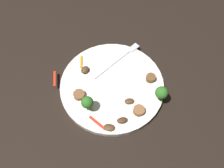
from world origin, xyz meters
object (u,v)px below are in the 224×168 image
fork (120,58)px  mushroom_2 (109,127)px  sausage_slice_2 (140,110)px  mushroom_0 (85,70)px  pepper_strip_0 (97,123)px  broccoli_floret_1 (162,93)px  sausage_slice_0 (151,78)px  mushroom_3 (122,120)px  pepper_strip_1 (55,79)px  mushroom_1 (128,102)px  broccoli_floret_0 (87,103)px  pepper_strip_2 (81,62)px  sausage_slice_1 (79,95)px  plate (112,85)px

fork → mushroom_2: mushroom_2 is taller
sausage_slice_2 → mushroom_0: size_ratio=1.12×
sausage_slice_2 → pepper_strip_0: bearing=157.8°
broccoli_floret_1 → sausage_slice_0: broccoli_floret_1 is taller
mushroom_2 → mushroom_3: 0.04m
pepper_strip_0 → broccoli_floret_1: bearing=-16.1°
fork → pepper_strip_1: size_ratio=3.61×
mushroom_2 → mushroom_0: bearing=72.8°
mushroom_3 → mushroom_1: bearing=32.2°
broccoli_floret_0 → mushroom_1: broccoli_floret_0 is taller
sausage_slice_0 → pepper_strip_2: (-0.12, 0.17, -0.01)m
sausage_slice_0 → pepper_strip_0: size_ratio=0.51×
sausage_slice_0 → pepper_strip_0: sausage_slice_0 is taller
sausage_slice_0 → mushroom_0: bearing=131.6°
pepper_strip_0 → mushroom_1: bearing=-4.0°
mushroom_2 → pepper_strip_2: size_ratio=0.65×
fork → pepper_strip_0: (-0.18, -0.12, 0.00)m
mushroom_1 → sausage_slice_1: bearing=131.4°
fork → pepper_strip_2: 0.12m
pepper_strip_1 → fork: bearing=-18.3°
sausage_slice_0 → mushroom_3: sausage_slice_0 is taller
sausage_slice_2 → pepper_strip_0: (-0.11, 0.04, -0.01)m
pepper_strip_1 → pepper_strip_2: (0.09, 0.00, -0.00)m
broccoli_floret_0 → sausage_slice_0: (0.19, -0.04, -0.03)m
mushroom_1 → pepper_strip_1: bearing=120.6°
mushroom_0 → mushroom_3: size_ratio=0.96×
broccoli_floret_1 → pepper_strip_1: (-0.19, 0.23, -0.03)m
sausage_slice_1 → mushroom_2: size_ratio=1.09×
plate → fork: size_ratio=1.62×
sausage_slice_0 → mushroom_1: 0.10m
mushroom_1 → pepper_strip_2: mushroom_1 is taller
mushroom_3 → pepper_strip_0: 0.06m
mushroom_1 → broccoli_floret_0: bearing=149.5°
mushroom_1 → pepper_strip_2: size_ratio=0.60×
mushroom_0 → mushroom_1: mushroom_0 is taller
pepper_strip_1 → pepper_strip_2: bearing=0.2°
mushroom_1 → plate: bearing=86.8°
broccoli_floret_1 → pepper_strip_2: 0.25m
broccoli_floret_0 → sausage_slice_1: 0.05m
pepper_strip_1 → mushroom_2: bearing=-82.4°
sausage_slice_1 → pepper_strip_0: size_ratio=0.58×
pepper_strip_0 → fork: bearing=33.5°
mushroom_1 → pepper_strip_0: (-0.10, 0.01, -0.00)m
sausage_slice_1 → mushroom_1: 0.13m
plate → pepper_strip_2: size_ratio=6.69×
broccoli_floret_0 → sausage_slice_1: broccoli_floret_0 is taller
mushroom_3 → sausage_slice_1: bearing=108.2°
mushroom_3 → pepper_strip_1: bearing=106.7°
broccoli_floret_0 → broccoli_floret_1: (0.17, -0.10, -0.01)m
plate → broccoli_floret_1: 0.14m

